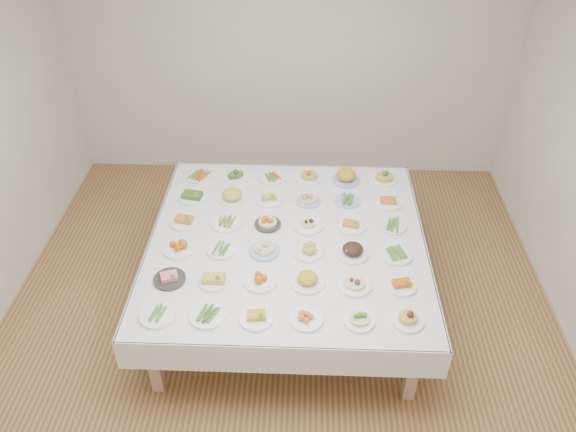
{
  "coord_description": "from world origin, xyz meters",
  "views": [
    {
      "loc": [
        0.21,
        -3.46,
        3.81
      ],
      "look_at": [
        0.06,
        0.35,
        0.88
      ],
      "focal_mm": 35.0,
      "sensor_mm": 36.0,
      "label": 1
    }
  ],
  "objects_px": {
    "dish_0": "(158,314)",
    "dish_18": "(184,219)",
    "display_table": "(287,244)",
    "dish_35": "(384,175)"
  },
  "relations": [
    {
      "from": "dish_18",
      "to": "display_table",
      "type": "bearing_deg",
      "value": -11.1
    },
    {
      "from": "dish_18",
      "to": "dish_35",
      "type": "bearing_deg",
      "value": 21.98
    },
    {
      "from": "dish_0",
      "to": "dish_35",
      "type": "height_order",
      "value": "dish_35"
    },
    {
      "from": "dish_0",
      "to": "dish_35",
      "type": "distance_m",
      "value": 2.57
    },
    {
      "from": "dish_0",
      "to": "dish_18",
      "type": "xyz_separation_m",
      "value": [
        -0.01,
        1.09,
        0.03
      ]
    },
    {
      "from": "display_table",
      "to": "dish_35",
      "type": "height_order",
      "value": "dish_35"
    },
    {
      "from": "dish_18",
      "to": "dish_35",
      "type": "height_order",
      "value": "dish_35"
    },
    {
      "from": "dish_0",
      "to": "dish_18",
      "type": "distance_m",
      "value": 1.09
    },
    {
      "from": "display_table",
      "to": "dish_18",
      "type": "xyz_separation_m",
      "value": [
        -0.91,
        0.18,
        0.11
      ]
    },
    {
      "from": "display_table",
      "to": "dish_0",
      "type": "distance_m",
      "value": 1.29
    }
  ]
}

